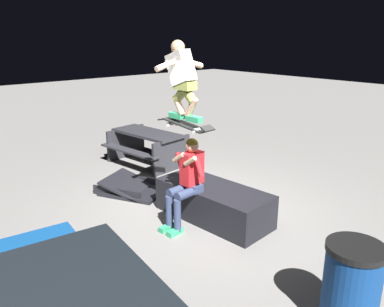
{
  "coord_description": "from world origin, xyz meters",
  "views": [
    {
      "loc": [
        -4.28,
        3.97,
        2.84
      ],
      "look_at": [
        -0.17,
        0.34,
        1.14
      ],
      "focal_mm": 35.88,
      "sensor_mm": 36.0,
      "label": 1
    }
  ],
  "objects_px": {
    "person_sitting_on_ledge": "(187,178)",
    "picnic_table_back": "(147,142)",
    "kicker_ramp": "(135,189)",
    "trash_bin": "(351,288)",
    "ledge_box_main": "(213,203)",
    "skater_airborne": "(182,77)",
    "skateboard": "(185,125)"
  },
  "relations": [
    {
      "from": "ledge_box_main",
      "to": "trash_bin",
      "type": "height_order",
      "value": "trash_bin"
    },
    {
      "from": "trash_bin",
      "to": "picnic_table_back",
      "type": "bearing_deg",
      "value": -15.15
    },
    {
      "from": "ledge_box_main",
      "to": "skateboard",
      "type": "distance_m",
      "value": 1.4
    },
    {
      "from": "kicker_ramp",
      "to": "trash_bin",
      "type": "distance_m",
      "value": 4.42
    },
    {
      "from": "picnic_table_back",
      "to": "trash_bin",
      "type": "relative_size",
      "value": 1.98
    },
    {
      "from": "skater_airborne",
      "to": "kicker_ramp",
      "type": "relative_size",
      "value": 0.81
    },
    {
      "from": "skateboard",
      "to": "skater_airborne",
      "type": "height_order",
      "value": "skater_airborne"
    },
    {
      "from": "ledge_box_main",
      "to": "skater_airborne",
      "type": "distance_m",
      "value": 2.06
    },
    {
      "from": "skateboard",
      "to": "person_sitting_on_ledge",
      "type": "bearing_deg",
      "value": 156.03
    },
    {
      "from": "ledge_box_main",
      "to": "kicker_ramp",
      "type": "relative_size",
      "value": 1.38
    },
    {
      "from": "skater_airborne",
      "to": "person_sitting_on_ledge",
      "type": "bearing_deg",
      "value": 167.57
    },
    {
      "from": "person_sitting_on_ledge",
      "to": "trash_bin",
      "type": "relative_size",
      "value": 1.48
    },
    {
      "from": "ledge_box_main",
      "to": "trash_bin",
      "type": "distance_m",
      "value": 2.73
    },
    {
      "from": "skateboard",
      "to": "kicker_ramp",
      "type": "relative_size",
      "value": 0.75
    },
    {
      "from": "person_sitting_on_ledge",
      "to": "skater_airborne",
      "type": "bearing_deg",
      "value": -12.43
    },
    {
      "from": "person_sitting_on_ledge",
      "to": "trash_bin",
      "type": "distance_m",
      "value": 2.76
    },
    {
      "from": "picnic_table_back",
      "to": "ledge_box_main",
      "type": "bearing_deg",
      "value": 164.6
    },
    {
      "from": "skateboard",
      "to": "skater_airborne",
      "type": "xyz_separation_m",
      "value": [
        0.06,
        0.0,
        0.69
      ]
    },
    {
      "from": "skater_airborne",
      "to": "kicker_ramp",
      "type": "distance_m",
      "value": 2.69
    },
    {
      "from": "picnic_table_back",
      "to": "trash_bin",
      "type": "xyz_separation_m",
      "value": [
        -5.61,
        1.52,
        -0.03
      ]
    },
    {
      "from": "ledge_box_main",
      "to": "skater_airborne",
      "type": "bearing_deg",
      "value": 62.48
    },
    {
      "from": "skateboard",
      "to": "kicker_ramp",
      "type": "height_order",
      "value": "skateboard"
    },
    {
      "from": "skateboard",
      "to": "skater_airborne",
      "type": "bearing_deg",
      "value": 3.33
    },
    {
      "from": "person_sitting_on_ledge",
      "to": "skater_airborne",
      "type": "xyz_separation_m",
      "value": [
        0.13,
        -0.03,
        1.49
      ]
    },
    {
      "from": "kicker_ramp",
      "to": "picnic_table_back",
      "type": "height_order",
      "value": "picnic_table_back"
    },
    {
      "from": "person_sitting_on_ledge",
      "to": "picnic_table_back",
      "type": "bearing_deg",
      "value": -24.15
    },
    {
      "from": "skateboard",
      "to": "trash_bin",
      "type": "distance_m",
      "value": 3.03
    },
    {
      "from": "trash_bin",
      "to": "person_sitting_on_ledge",
      "type": "bearing_deg",
      "value": -4.8
    },
    {
      "from": "ledge_box_main",
      "to": "skateboard",
      "type": "height_order",
      "value": "skateboard"
    },
    {
      "from": "ledge_box_main",
      "to": "person_sitting_on_ledge",
      "type": "height_order",
      "value": "person_sitting_on_ledge"
    },
    {
      "from": "person_sitting_on_ledge",
      "to": "kicker_ramp",
      "type": "xyz_separation_m",
      "value": [
        1.65,
        -0.11,
        -0.72
      ]
    },
    {
      "from": "person_sitting_on_ledge",
      "to": "skateboard",
      "type": "bearing_deg",
      "value": -23.97
    }
  ]
}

